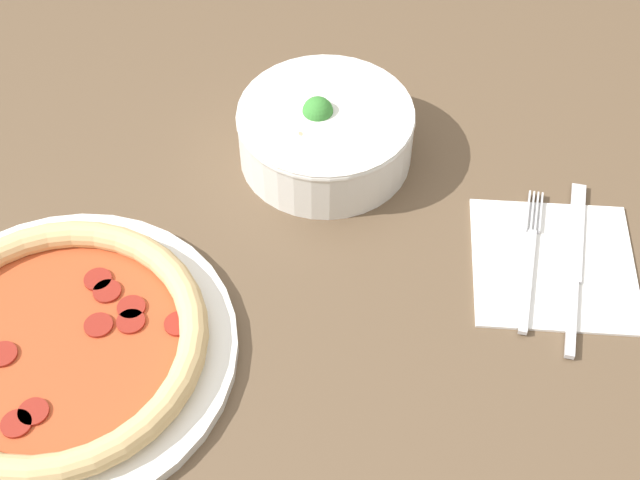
{
  "coord_description": "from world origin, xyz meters",
  "views": [
    {
      "loc": [
        0.19,
        -0.58,
        1.46
      ],
      "look_at": [
        0.1,
        -0.04,
        0.79
      ],
      "focal_mm": 50.0,
      "sensor_mm": 36.0,
      "label": 1
    }
  ],
  "objects": [
    {
      "name": "bowl",
      "position": [
        0.09,
        0.09,
        0.81
      ],
      "size": [
        0.18,
        0.18,
        0.08
      ],
      "color": "white",
      "rests_on": "dining_table"
    },
    {
      "name": "dining_table",
      "position": [
        0.0,
        0.0,
        0.68
      ],
      "size": [
        1.34,
        1.04,
        0.77
      ],
      "color": "brown",
      "rests_on": "ground_plane"
    },
    {
      "name": "fork",
      "position": [
        0.3,
        -0.02,
        0.78
      ],
      "size": [
        0.02,
        0.18,
        0.0
      ],
      "rotation": [
        0.0,
        0.0,
        1.51
      ],
      "color": "silver",
      "rests_on": "napkin"
    },
    {
      "name": "napkin",
      "position": [
        0.33,
        -0.02,
        0.77
      ],
      "size": [
        0.17,
        0.17,
        0.0
      ],
      "color": "white",
      "rests_on": "dining_table"
    },
    {
      "name": "knife",
      "position": [
        0.35,
        -0.03,
        0.78
      ],
      "size": [
        0.03,
        0.21,
        0.01
      ],
      "rotation": [
        0.0,
        0.0,
        1.51
      ],
      "color": "silver",
      "rests_on": "napkin"
    },
    {
      "name": "pizza",
      "position": [
        -0.11,
        -0.19,
        0.79
      ],
      "size": [
        0.32,
        0.32,
        0.04
      ],
      "color": "white",
      "rests_on": "dining_table"
    }
  ]
}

